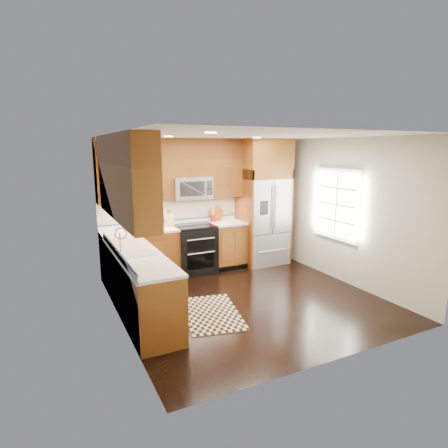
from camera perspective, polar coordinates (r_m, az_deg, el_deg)
name	(u,v)px	position (r m, az deg, el deg)	size (l,w,h in m)	color
ground	(248,299)	(6.22, 3.61, -11.36)	(4.00, 4.00, 0.00)	black
wall_back	(199,204)	(7.61, -3.78, 3.06)	(4.00, 0.02, 2.60)	#B8BAA7
wall_left	(118,234)	(5.16, -15.87, -1.40)	(0.02, 4.00, 2.60)	#B8BAA7
wall_right	(345,211)	(7.04, 18.02, 1.84)	(0.02, 4.00, 2.60)	#B8BAA7
window	(337,204)	(7.15, 16.83, 2.86)	(0.04, 1.10, 1.30)	white
base_cabinets	(157,268)	(6.39, -10.14, -6.57)	(2.85, 3.00, 0.90)	brown
countertop	(162,238)	(6.41, -9.36, -2.13)	(2.86, 3.01, 0.04)	white
upper_cabinets	(155,172)	(6.30, -10.43, 7.78)	(2.85, 3.00, 1.15)	brown
range	(195,249)	(7.39, -4.50, -3.80)	(0.76, 0.67, 0.95)	black
microwave	(191,188)	(7.29, -5.03, 5.52)	(0.76, 0.40, 0.42)	#B2B2B7
refrigerator	(264,202)	(7.88, 6.05, 3.33)	(0.98, 0.75, 2.60)	#B2B2B7
sink_faucet	(135,249)	(5.50, -13.42, -3.79)	(0.54, 0.44, 0.37)	#B2B2B7
rug	(212,313)	(5.72, -1.90, -13.41)	(0.79, 1.31, 0.01)	black
knife_block	(169,219)	(7.28, -8.32, 0.69)	(0.15, 0.18, 0.31)	tan
utensil_crock	(213,216)	(7.58, -1.65, 1.17)	(0.14, 0.14, 0.34)	maroon
cutting_board	(217,220)	(7.76, -1.13, 0.62)	(0.31, 0.31, 0.02)	brown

